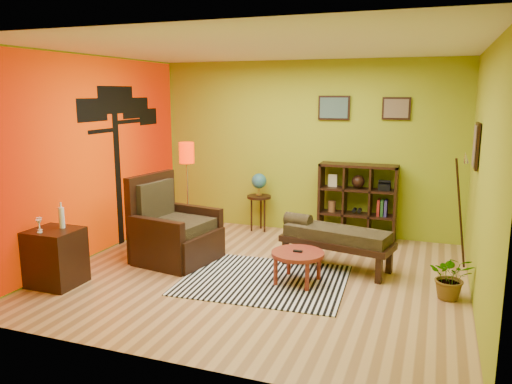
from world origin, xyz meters
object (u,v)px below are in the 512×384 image
(bench, at_px, (334,237))
(potted_plant, at_px, (451,282))
(coffee_table, at_px, (298,256))
(cube_shelf, at_px, (358,202))
(floor_lamp, at_px, (187,162))
(globe_table, at_px, (259,188))
(armchair, at_px, (173,235))
(side_cabinet, at_px, (55,257))

(bench, xyz_separation_m, potted_plant, (1.44, -0.54, -0.23))
(coffee_table, distance_m, cube_shelf, 2.17)
(floor_lamp, bearing_deg, cube_shelf, 23.21)
(globe_table, height_order, bench, globe_table)
(coffee_table, bearing_deg, armchair, 172.52)
(coffee_table, bearing_deg, globe_table, 121.01)
(globe_table, bearing_deg, armchair, -108.47)
(potted_plant, bearing_deg, globe_table, 147.01)
(armchair, relative_size, potted_plant, 2.26)
(side_cabinet, bearing_deg, cube_shelf, 45.51)
(side_cabinet, xyz_separation_m, bench, (3.03, 1.72, 0.08))
(armchair, bearing_deg, bench, 11.27)
(globe_table, bearing_deg, cube_shelf, 1.89)
(side_cabinet, height_order, cube_shelf, cube_shelf)
(globe_table, bearing_deg, bench, -42.07)
(side_cabinet, height_order, globe_table, side_cabinet)
(cube_shelf, bearing_deg, coffee_table, -100.42)
(armchair, bearing_deg, floor_lamp, 103.14)
(armchair, distance_m, floor_lamp, 1.24)
(coffee_table, distance_m, potted_plant, 1.76)
(side_cabinet, height_order, floor_lamp, floor_lamp)
(cube_shelf, bearing_deg, globe_table, -178.11)
(potted_plant, bearing_deg, cube_shelf, 124.20)
(coffee_table, height_order, bench, bench)
(cube_shelf, bearing_deg, side_cabinet, -134.49)
(cube_shelf, height_order, potted_plant, cube_shelf)
(side_cabinet, distance_m, floor_lamp, 2.41)
(coffee_table, relative_size, cube_shelf, 0.53)
(bench, distance_m, potted_plant, 1.56)
(armchair, bearing_deg, potted_plant, -1.84)
(armchair, height_order, side_cabinet, armchair)
(floor_lamp, distance_m, globe_table, 1.38)
(side_cabinet, bearing_deg, potted_plant, 14.74)
(coffee_table, height_order, potted_plant, coffee_table)
(floor_lamp, bearing_deg, globe_table, 50.96)
(armchair, bearing_deg, globe_table, 71.53)
(coffee_table, xyz_separation_m, armchair, (-1.85, 0.24, 0.02))
(coffee_table, xyz_separation_m, side_cabinet, (-2.72, -1.05, 0.01))
(coffee_table, relative_size, side_cabinet, 0.64)
(side_cabinet, bearing_deg, bench, 29.62)
(armchair, xyz_separation_m, side_cabinet, (-0.87, -1.29, -0.01))
(coffee_table, xyz_separation_m, globe_table, (-1.24, 2.07, 0.40))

